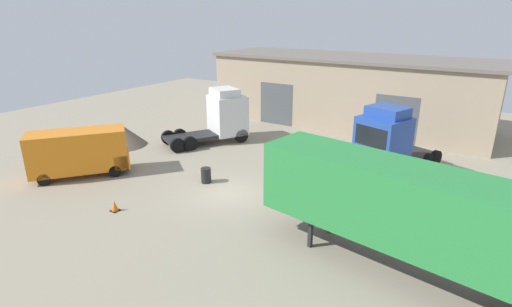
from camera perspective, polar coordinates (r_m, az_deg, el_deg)
name	(u,v)px	position (r m, az deg, el deg)	size (l,w,h in m)	color
ground_plane	(229,194)	(21.87, -3.94, -5.73)	(60.00, 60.00, 0.00)	gray
warehouse_building	(349,90)	(36.17, 13.09, 8.80)	(23.71, 7.99, 5.87)	tan
tractor_unit_white	(222,116)	(30.45, -4.91, 5.29)	(5.13, 6.57, 4.02)	silver
container_trailer_green	(412,211)	(15.33, 21.37, -7.60)	(11.86, 4.30, 4.19)	#28843D
tractor_unit_blue	(387,143)	(24.81, 18.17, 1.37)	(4.36, 6.63, 4.25)	#2347A3
delivery_van_orange	(81,152)	(25.89, -23.72, 0.24)	(4.96, 5.61, 2.78)	orange
gravel_pile	(122,135)	(31.12, -18.60, 2.54)	(3.54, 3.54, 1.58)	#665B4C
oil_drum	(206,175)	(23.23, -7.15, -3.10)	(0.58, 0.58, 0.88)	black
traffic_cone	(115,206)	(21.09, -19.55, -7.11)	(0.40, 0.40, 0.55)	black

